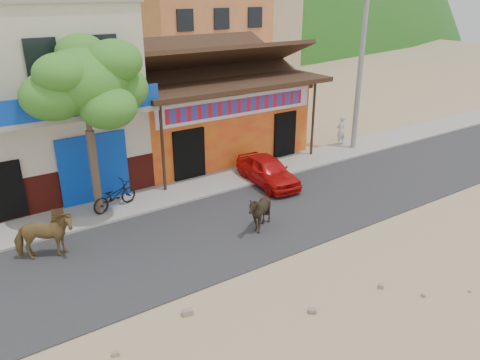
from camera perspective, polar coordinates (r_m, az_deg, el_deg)
The scene contains 15 objects.
ground at distance 14.68m, azimuth 8.47°, elevation -8.31°, with size 120.00×120.00×0.00m, color #9E825B.
road at distance 16.35m, azimuth 2.61°, elevation -4.62°, with size 60.00×5.00×0.04m, color #28282B.
sidewalk at distance 18.99m, azimuth -3.65°, elevation -0.53°, with size 60.00×2.00×0.12m, color gray.
dance_club at distance 22.68m, azimuth -4.55°, elevation 7.91°, with size 8.00×6.00×3.60m, color orange.
cafe_building at distance 19.83m, azimuth -24.13°, elevation 9.00°, with size 7.00×6.00×7.00m, color beige.
apartment_front at distance 37.64m, azimuth -6.15°, elevation 20.05°, with size 9.00×9.00×12.00m, color #CC723F.
apartment_rear at distance 47.49m, azimuth 0.42°, elevation 19.40°, with size 8.00×8.00×10.00m, color tan.
tree at distance 16.11m, azimuth -17.86°, elevation 5.76°, with size 3.00×3.00×6.00m, color #2D721E, non-canonical shape.
utility_pole at distance 22.98m, azimuth 14.49°, elevation 13.39°, with size 0.24×0.24×8.00m, color gray.
cow_tan at distance 14.78m, azimuth -22.79°, elevation -6.36°, with size 0.78×1.71×1.44m, color olive.
cow_dark at distance 15.22m, azimuth 2.40°, elevation -3.90°, with size 1.06×1.20×1.32m, color black.
red_car at distance 18.88m, azimuth 3.39°, elevation 1.18°, with size 1.37×3.40×1.16m, color red.
scooter at distance 17.19m, azimuth -15.06°, elevation -1.87°, with size 0.63×1.82×0.96m, color black.
pedestrian at distance 23.98m, azimuth 12.19°, elevation 5.95°, with size 0.54×0.36×1.49m, color silver.
cafe_chair_left at distance 16.74m, azimuth -21.42°, elevation -3.61°, with size 0.39×0.39×0.84m, color #472F17, non-canonical shape.
Camera 1 is at (-8.74, -9.16, 7.42)m, focal length 35.00 mm.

